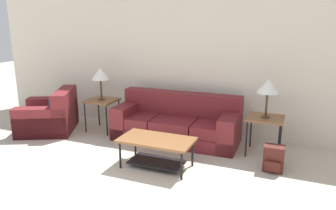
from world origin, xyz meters
The scene contains 9 objects.
wall_back centered at (0.00, 3.69, 1.30)m, with size 9.07×0.06×2.60m.
couch centered at (-0.15, 3.06, 0.30)m, with size 2.21×0.91×0.82m.
armchair centered at (-2.59, 2.60, 0.29)m, with size 1.33×1.38×0.80m.
coffee_table centered at (-0.01, 1.90, 0.32)m, with size 1.07×0.58×0.44m.
side_table_left centered at (-1.66, 3.00, 0.55)m, with size 0.56×0.53×0.61m.
side_table_right centered at (1.37, 3.00, 0.55)m, with size 0.56×0.53×0.61m.
table_lamp_left centered at (-1.66, 3.00, 1.10)m, with size 0.34×0.34×0.61m.
table_lamp_right centered at (1.37, 3.00, 1.10)m, with size 0.34×0.34×0.61m.
backpack centered at (1.57, 2.42, 0.18)m, with size 0.28×0.28×0.38m.
Camera 1 is at (1.83, -2.12, 2.10)m, focal length 35.00 mm.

